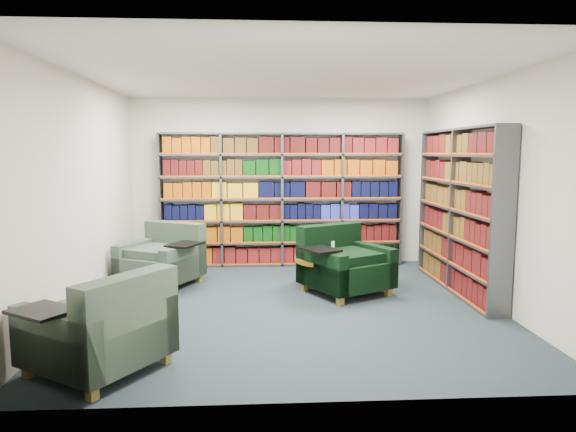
{
  "coord_description": "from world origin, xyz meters",
  "views": [
    {
      "loc": [
        -0.4,
        -6.19,
        1.89
      ],
      "look_at": [
        0.0,
        0.6,
        1.05
      ],
      "focal_mm": 32.0,
      "sensor_mm": 36.0,
      "label": 1
    }
  ],
  "objects": [
    {
      "name": "chair_teal_left",
      "position": [
        -1.76,
        1.18,
        0.35
      ],
      "size": [
        1.29,
        1.28,
        0.87
      ],
      "color": "#092A34",
      "rests_on": "ground"
    },
    {
      "name": "room_shell",
      "position": [
        0.0,
        0.0,
        1.4
      ],
      "size": [
        5.02,
        5.02,
        2.82
      ],
      "color": "#1F2B31",
      "rests_on": "ground"
    },
    {
      "name": "chair_teal_front",
      "position": [
        -1.72,
        -1.86,
        0.36
      ],
      "size": [
        1.36,
        1.36,
        0.89
      ],
      "color": "#092A34",
      "rests_on": "ground"
    },
    {
      "name": "coffee_table",
      "position": [
        0.58,
        0.76,
        0.36
      ],
      "size": [
        0.95,
        0.95,
        0.67
      ],
      "color": "olive",
      "rests_on": "ground"
    },
    {
      "name": "chair_green_right",
      "position": [
        0.73,
        0.62,
        0.36
      ],
      "size": [
        1.33,
        1.33,
        0.9
      ],
      "color": "black",
      "rests_on": "ground"
    },
    {
      "name": "bookshelf_back",
      "position": [
        0.0,
        2.34,
        1.1
      ],
      "size": [
        4.0,
        0.28,
        2.2
      ],
      "color": "#47494F",
      "rests_on": "ground"
    },
    {
      "name": "bookshelf_right",
      "position": [
        2.34,
        0.6,
        1.1
      ],
      "size": [
        0.28,
        2.5,
        2.2
      ],
      "color": "#47494F",
      "rests_on": "ground"
    }
  ]
}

